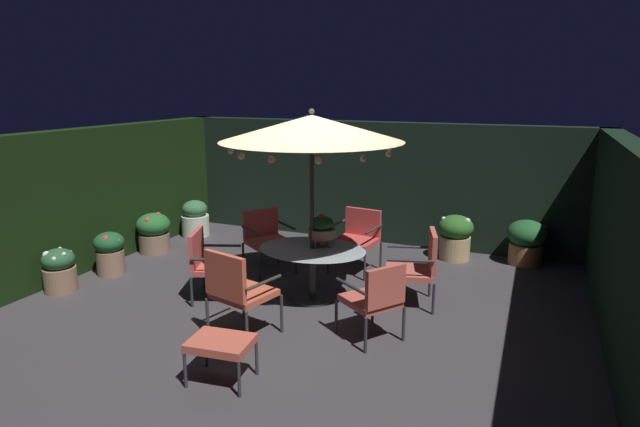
{
  "coord_description": "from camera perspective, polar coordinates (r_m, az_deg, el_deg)",
  "views": [
    {
      "loc": [
        2.67,
        -5.68,
        2.77
      ],
      "look_at": [
        0.08,
        0.57,
        1.12
      ],
      "focal_mm": 29.49,
      "sensor_mm": 36.0,
      "label": 1
    }
  ],
  "objects": [
    {
      "name": "patio_umbrella",
      "position": [
        6.54,
        -0.91,
        9.2
      ],
      "size": [
        2.3,
        2.3,
        2.49
      ],
      "color": "#302F2C",
      "rests_on": "ground_plane"
    },
    {
      "name": "potted_plant_right_far",
      "position": [
        9.35,
        -17.59,
        -1.89
      ],
      "size": [
        0.56,
        0.56,
        0.67
      ],
      "color": "#876653",
      "rests_on": "ground_plane"
    },
    {
      "name": "patio_chair_southwest",
      "position": [
        5.92,
        -9.01,
        -7.95
      ],
      "size": [
        0.77,
        0.74,
        1.03
      ],
      "color": "#31302C",
      "rests_on": "ground_plane"
    },
    {
      "name": "hedge_backdrop_rear",
      "position": [
        9.55,
        5.94,
        3.45
      ],
      "size": [
        7.61,
        0.3,
        2.15
      ],
      "primitive_type": "cube",
      "color": "black",
      "rests_on": "ground_plane"
    },
    {
      "name": "potted_plant_front_corner",
      "position": [
        8.82,
        14.46,
        -2.34
      ],
      "size": [
        0.56,
        0.56,
        0.73
      ],
      "color": "tan",
      "rests_on": "ground_plane"
    },
    {
      "name": "ottoman_footrest",
      "position": [
        5.2,
        -10.72,
        -13.79
      ],
      "size": [
        0.63,
        0.49,
        0.44
      ],
      "color": "#2D2B35",
      "rests_on": "ground_plane"
    },
    {
      "name": "hedge_backdrop_left",
      "position": [
        8.67,
        -25.03,
        1.16
      ],
      "size": [
        0.3,
        6.97,
        2.15
      ],
      "primitive_type": "cube",
      "color": "black",
      "rests_on": "ground_plane"
    },
    {
      "name": "hedge_backdrop_right",
      "position": [
        6.01,
        31.01,
        -4.67
      ],
      "size": [
        0.3,
        6.97,
        2.15
      ],
      "primitive_type": "cube",
      "color": "black",
      "rests_on": "ground_plane"
    },
    {
      "name": "potted_plant_left_far",
      "position": [
        8.91,
        21.48,
        -2.74
      ],
      "size": [
        0.61,
        0.61,
        0.72
      ],
      "color": "#A66D3D",
      "rests_on": "ground_plane"
    },
    {
      "name": "potted_plant_left_near",
      "position": [
        10.14,
        -13.38,
        -0.56
      ],
      "size": [
        0.51,
        0.51,
        0.68
      ],
      "color": "beige",
      "rests_on": "ground_plane"
    },
    {
      "name": "potted_plant_back_center",
      "position": [
        8.08,
        -26.45,
        -5.48
      ],
      "size": [
        0.44,
        0.43,
        0.61
      ],
      "color": "#8B674E",
      "rests_on": "ground_plane"
    },
    {
      "name": "ground_plane",
      "position": [
        6.86,
        -2.47,
        -10.16
      ],
      "size": [
        7.61,
        6.97,
        0.02
      ],
      "primitive_type": "cube",
      "color": "#3C383C"
    },
    {
      "name": "centerpiece_planter",
      "position": [
        6.85,
        0.23,
        -1.66
      ],
      "size": [
        0.36,
        0.36,
        0.43
      ],
      "color": "#8B634E",
      "rests_on": "patio_dining_table"
    },
    {
      "name": "patio_chair_southeast",
      "position": [
        8.01,
        -5.9,
        -2.41
      ],
      "size": [
        0.84,
        0.85,
        0.93
      ],
      "color": "#2D292E",
      "rests_on": "ground_plane"
    },
    {
      "name": "patio_chair_northeast",
      "position": [
        6.84,
        10.59,
        -5.45
      ],
      "size": [
        0.76,
        0.75,
        0.99
      ],
      "color": "#2A2A35",
      "rests_on": "ground_plane"
    },
    {
      "name": "patio_chair_north",
      "position": [
        5.85,
        6.03,
        -8.9
      ],
      "size": [
        0.8,
        0.79,
        0.91
      ],
      "color": "#2C2A2D",
      "rests_on": "ground_plane"
    },
    {
      "name": "patio_chair_south",
      "position": [
        7.08,
        -11.9,
        -4.99
      ],
      "size": [
        0.77,
        0.79,
        0.93
      ],
      "color": "#292C2F",
      "rests_on": "ground_plane"
    },
    {
      "name": "patio_dining_table",
      "position": [
        6.88,
        -0.86,
        -4.92
      ],
      "size": [
        1.43,
        1.11,
        0.71
      ],
      "color": "#31322B",
      "rests_on": "ground_plane"
    },
    {
      "name": "patio_chair_east",
      "position": [
        8.02,
        4.13,
        -2.34
      ],
      "size": [
        0.72,
        0.68,
        0.93
      ],
      "color": "#32312D",
      "rests_on": "ground_plane"
    },
    {
      "name": "potted_plant_right_near",
      "position": [
        8.47,
        -21.85,
        -3.9
      ],
      "size": [
        0.45,
        0.45,
        0.65
      ],
      "color": "#8C6851",
      "rests_on": "ground_plane"
    }
  ]
}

